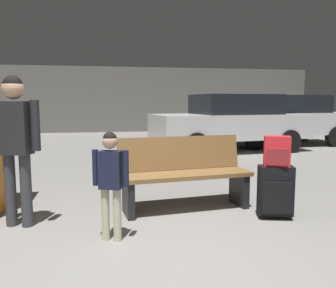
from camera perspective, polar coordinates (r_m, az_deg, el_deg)
ground_plane at (r=6.71m, az=-6.42°, el=-4.93°), size 18.00×18.00×0.10m
garage_back_wall at (r=15.42m, az=-8.91°, el=7.15°), size 18.00×0.12×2.80m
bench at (r=4.35m, az=2.67°, el=-4.82°), size 1.65×0.70×0.89m
suitcase at (r=4.19m, az=17.10°, el=-7.28°), size 0.42×0.31×0.60m
backpack_bright at (r=4.10m, az=17.32°, el=-1.17°), size 0.32×0.27×0.34m
child at (r=3.35m, az=-9.35°, el=-4.91°), size 0.34×0.25×1.05m
adult at (r=3.97m, az=-23.62°, el=1.38°), size 0.52×0.28×1.59m
parked_car_side at (r=11.29m, az=18.24°, el=3.96°), size 4.20×2.01×1.51m
parked_car_near at (r=9.55m, az=10.23°, el=3.72°), size 4.28×2.21×1.51m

